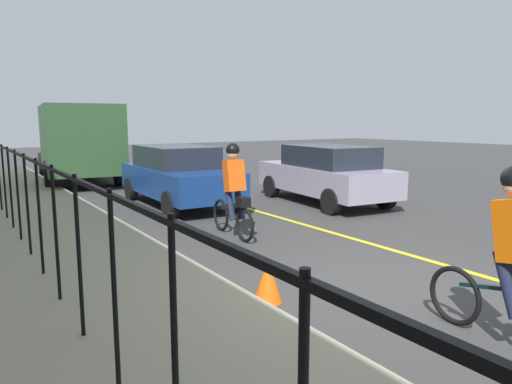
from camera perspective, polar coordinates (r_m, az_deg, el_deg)
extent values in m
plane|color=#343434|center=(6.69, 15.09, -11.20)|extent=(80.00, 80.00, 0.00)
cube|color=yellow|center=(7.91, 22.89, -8.46)|extent=(36.00, 0.12, 0.01)
cube|color=gray|center=(4.85, -14.16, -18.12)|extent=(40.00, 3.20, 0.15)
cylinder|color=black|center=(2.81, -9.90, -18.80)|extent=(0.04, 0.04, 1.60)
cylinder|color=black|center=(3.79, -16.92, -11.63)|extent=(0.04, 0.04, 1.60)
cylinder|color=black|center=(4.83, -20.80, -7.39)|extent=(0.04, 0.04, 1.60)
cylinder|color=black|center=(5.91, -23.25, -4.66)|extent=(0.04, 0.04, 1.60)
cylinder|color=black|center=(7.00, -24.93, -2.77)|extent=(0.04, 0.04, 1.60)
cylinder|color=black|center=(8.10, -26.15, -1.39)|extent=(0.04, 0.04, 1.60)
cylinder|color=black|center=(9.21, -27.08, -0.34)|extent=(0.04, 0.04, 1.60)
cylinder|color=black|center=(10.32, -27.81, 0.48)|extent=(0.04, 0.04, 1.60)
cylinder|color=black|center=(11.43, -28.39, 1.15)|extent=(0.04, 0.04, 1.60)
cube|color=black|center=(5.24, -22.62, 2.09)|extent=(16.91, 0.04, 0.04)
torus|color=black|center=(9.62, -4.32, -2.81)|extent=(0.66, 0.11, 0.66)
torus|color=black|center=(8.70, -1.39, -4.02)|extent=(0.66, 0.11, 0.66)
cube|color=black|center=(9.11, -2.94, -1.84)|extent=(0.93, 0.11, 0.24)
cylinder|color=black|center=(8.95, -2.52, -1.05)|extent=(0.03, 0.03, 0.35)
cube|color=#D44F11|center=(8.92, -2.69, 2.00)|extent=(0.37, 0.38, 0.63)
sphere|color=tan|center=(8.93, -2.85, 4.71)|extent=(0.22, 0.22, 0.22)
sphere|color=black|center=(8.92, -2.86, 5.16)|extent=(0.26, 0.26, 0.26)
cylinder|color=#191E38|center=(8.94, -3.18, -1.39)|extent=(0.34, 0.14, 0.65)
cylinder|color=#191E38|center=(9.03, -2.04, -1.29)|extent=(0.34, 0.14, 0.65)
cube|color=black|center=(8.66, -1.56, -1.24)|extent=(0.25, 0.22, 0.18)
torus|color=black|center=(5.72, 23.09, -11.54)|extent=(0.66, 0.11, 0.66)
cube|color=black|center=(5.36, 27.74, -10.39)|extent=(0.93, 0.11, 0.24)
cylinder|color=#191E38|center=(5.19, 28.33, -9.89)|extent=(0.34, 0.14, 0.65)
cube|color=#938B9F|center=(13.01, 8.37, 1.64)|extent=(4.57, 2.28, 0.70)
cube|color=#1E232D|center=(12.78, 8.96, 4.35)|extent=(2.63, 1.85, 0.56)
cylinder|color=black|center=(13.86, 1.89, 0.70)|extent=(0.66, 0.29, 0.64)
cylinder|color=black|center=(14.75, 7.68, 1.11)|extent=(0.66, 0.29, 0.64)
cylinder|color=black|center=(11.36, 9.20, -1.17)|extent=(0.66, 0.29, 0.64)
cylinder|color=black|center=(12.43, 15.54, -0.53)|extent=(0.66, 0.29, 0.64)
cube|color=navy|center=(12.61, -9.39, 1.40)|extent=(4.45, 1.93, 0.70)
cube|color=#1E232D|center=(12.73, -9.81, 4.31)|extent=(2.51, 1.66, 0.56)
cylinder|color=black|center=(11.69, -2.69, -0.79)|extent=(0.65, 0.24, 0.64)
cylinder|color=black|center=(10.98, -10.46, -1.55)|extent=(0.65, 0.24, 0.64)
cylinder|color=black|center=(14.35, -8.50, 0.89)|extent=(0.65, 0.24, 0.64)
cylinder|color=black|center=(13.78, -15.01, 0.36)|extent=(0.65, 0.24, 0.64)
cube|color=#2B4D2A|center=(17.76, -20.73, 6.15)|extent=(5.00, 2.93, 2.30)
cube|color=silver|center=(21.17, -21.73, 5.87)|extent=(2.06, 2.40, 1.90)
cylinder|color=black|center=(21.02, -24.59, 3.08)|extent=(0.99, 0.41, 0.96)
cylinder|color=black|center=(21.22, -18.54, 3.46)|extent=(0.99, 0.41, 0.96)
cylinder|color=black|center=(16.70, -23.94, 1.87)|extent=(0.99, 0.41, 0.96)
cylinder|color=black|center=(16.96, -16.37, 2.36)|extent=(0.99, 0.41, 0.96)
cone|color=#FB5910|center=(5.92, 1.45, -10.66)|extent=(0.36, 0.36, 0.56)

